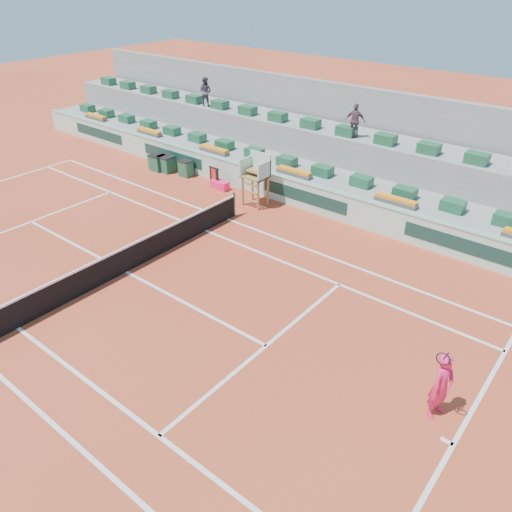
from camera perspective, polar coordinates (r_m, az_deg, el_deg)
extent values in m
plane|color=#A4381F|center=(18.56, -14.62, -1.77)|extent=(90.00, 90.00, 0.00)
cube|color=gray|center=(25.24, 4.70, 9.53)|extent=(36.00, 4.00, 1.20)
cube|color=gray|center=(26.27, 6.80, 11.89)|extent=(36.00, 2.40, 2.60)
cube|color=gray|center=(27.32, 8.80, 14.46)|extent=(36.00, 0.40, 4.40)
cube|color=#FA2063|center=(24.72, -4.14, 8.11)|extent=(0.94, 0.42, 0.42)
imported|color=#464752|center=(29.43, -5.82, 18.20)|extent=(0.88, 0.75, 1.58)
imported|color=#6B4754|center=(23.98, 11.26, 14.92)|extent=(0.98, 0.60, 1.56)
cube|color=silver|center=(13.14, 21.61, -19.41)|extent=(0.12, 10.97, 0.01)
cube|color=silver|center=(21.72, -3.27, 4.23)|extent=(23.77, 0.12, 0.01)
cube|color=silver|center=(16.98, -25.57, -7.43)|extent=(23.77, 0.12, 0.01)
cube|color=silver|center=(20.84, -5.79, 2.92)|extent=(23.77, 0.12, 0.01)
cube|color=silver|center=(23.54, -24.29, 3.60)|extent=(0.12, 8.23, 0.01)
cube|color=silver|center=(14.72, 1.17, -10.22)|extent=(0.12, 8.23, 0.01)
cube|color=silver|center=(18.56, -14.62, -1.75)|extent=(12.80, 0.12, 0.01)
cube|color=silver|center=(13.15, 20.98, -19.16)|extent=(0.30, 0.12, 0.01)
cube|color=black|center=(18.33, -14.81, -0.55)|extent=(0.03, 11.87, 0.92)
cube|color=white|center=(18.08, -15.01, 0.79)|extent=(0.06, 11.87, 0.07)
cylinder|color=#1F4932|center=(21.78, -2.52, 5.93)|extent=(0.10, 0.10, 1.10)
cube|color=#ABD8BE|center=(23.58, 1.61, 8.07)|extent=(36.00, 0.30, 1.20)
cube|color=#7CA693|center=(23.35, 1.64, 9.49)|extent=(36.00, 0.34, 0.06)
cube|color=#13362F|center=(32.57, -17.54, 13.21)|extent=(4.40, 0.02, 0.56)
cube|color=#13362F|center=(27.62, -9.56, 11.20)|extent=(4.40, 0.02, 0.56)
cube|color=#13362F|center=(22.38, 5.45, 6.80)|extent=(4.40, 0.02, 0.56)
cube|color=#13362F|center=(19.84, 22.40, 1.19)|extent=(4.40, 0.02, 0.56)
cube|color=olive|center=(22.77, -1.53, 7.43)|extent=(0.08, 0.08, 1.35)
cube|color=olive|center=(22.25, 0.25, 6.86)|extent=(0.08, 0.08, 1.35)
cube|color=olive|center=(23.27, -0.41, 7.96)|extent=(0.08, 0.08, 1.35)
cube|color=olive|center=(22.75, 1.36, 7.41)|extent=(0.08, 0.08, 1.35)
cube|color=olive|center=(22.48, -0.09, 9.09)|extent=(1.10, 0.90, 0.08)
cube|color=#ABD8BE|center=(22.58, 0.53, 10.57)|extent=(1.10, 0.08, 1.00)
cube|color=#ABD8BE|center=(22.66, -1.13, 10.24)|extent=(0.06, 0.90, 0.80)
cube|color=#ABD8BE|center=(22.05, 0.98, 9.65)|extent=(0.06, 0.90, 0.80)
cube|color=olive|center=(22.47, 0.07, 9.74)|extent=(0.80, 0.60, 0.08)
cube|color=olive|center=(22.64, -0.65, 6.39)|extent=(0.90, 0.08, 0.06)
cube|color=olive|center=(22.48, -0.65, 7.32)|extent=(0.90, 0.08, 0.06)
cube|color=olive|center=(22.34, -0.66, 8.14)|extent=(0.90, 0.08, 0.06)
cube|color=#1B5333|center=(35.58, -18.69, 15.72)|extent=(0.90, 0.60, 0.44)
cube|color=#1B5333|center=(33.96, -16.72, 15.37)|extent=(0.90, 0.60, 0.44)
cube|color=#1B5333|center=(32.39, -14.56, 14.97)|extent=(0.90, 0.60, 0.44)
cube|color=#1B5333|center=(30.86, -12.19, 14.50)|extent=(0.90, 0.60, 0.44)
cube|color=#1B5333|center=(29.39, -9.59, 13.95)|extent=(0.90, 0.60, 0.44)
cube|color=#1B5333|center=(27.98, -6.74, 13.32)|extent=(0.90, 0.60, 0.44)
cube|color=#1B5333|center=(26.65, -3.61, 12.59)|extent=(0.90, 0.60, 0.44)
cube|color=#1B5333|center=(25.41, -0.19, 11.74)|extent=(0.90, 0.60, 0.44)
cube|color=#1B5333|center=(24.26, 3.54, 10.76)|extent=(0.90, 0.60, 0.44)
cube|color=#1B5333|center=(23.24, 7.60, 9.64)|extent=(0.90, 0.60, 0.44)
cube|color=#1B5333|center=(22.35, 11.97, 8.36)|extent=(0.90, 0.60, 0.44)
cube|color=#1B5333|center=(21.60, 16.64, 6.94)|extent=(0.90, 0.60, 0.44)
cube|color=#1B5333|center=(21.03, 21.58, 5.38)|extent=(0.90, 0.60, 0.44)
cube|color=#1B5333|center=(20.63, 26.72, 3.71)|extent=(0.90, 0.60, 0.44)
cube|color=#1B5333|center=(36.33, -16.51, 18.62)|extent=(0.90, 0.60, 0.44)
cube|color=#1B5333|center=(34.74, -14.45, 18.39)|extent=(0.90, 0.60, 0.44)
cube|color=#1B5333|center=(33.20, -12.20, 18.11)|extent=(0.90, 0.60, 0.44)
cube|color=#1B5333|center=(31.71, -9.75, 17.78)|extent=(0.90, 0.60, 0.44)
cube|color=#1B5333|center=(30.28, -7.07, 17.37)|extent=(0.90, 0.60, 0.44)
cube|color=#1B5333|center=(28.92, -4.15, 16.89)|extent=(0.90, 0.60, 0.44)
cube|color=#1B5333|center=(27.63, -0.96, 16.32)|extent=(0.90, 0.60, 0.44)
cube|color=#1B5333|center=(26.44, 2.50, 15.64)|extent=(0.90, 0.60, 0.44)
cube|color=#1B5333|center=(25.34, 6.25, 14.83)|extent=(0.90, 0.60, 0.44)
cube|color=#1B5333|center=(24.36, 10.29, 13.89)|extent=(0.90, 0.60, 0.44)
cube|color=#1B5333|center=(23.51, 14.60, 12.80)|extent=(0.90, 0.60, 0.44)
cube|color=#1B5333|center=(22.81, 19.16, 11.56)|extent=(0.90, 0.60, 0.44)
cube|color=#1B5333|center=(22.26, 23.94, 10.17)|extent=(0.90, 0.60, 0.44)
cube|color=#4C4C4C|center=(33.57, -17.80, 14.78)|extent=(1.80, 0.36, 0.16)
cube|color=orange|center=(33.53, -17.84, 15.01)|extent=(1.70, 0.32, 0.12)
cube|color=#4C4C4C|center=(29.66, -12.07, 13.59)|extent=(1.80, 0.36, 0.16)
cube|color=orange|center=(29.62, -12.10, 13.84)|extent=(1.70, 0.32, 0.12)
cube|color=#4C4C4C|center=(26.14, -4.80, 11.86)|extent=(1.80, 0.36, 0.16)
cube|color=orange|center=(26.09, -4.81, 12.15)|extent=(1.70, 0.32, 0.12)
cube|color=#4C4C4C|center=(23.16, 4.39, 9.37)|extent=(1.80, 0.36, 0.16)
cube|color=orange|center=(23.11, 4.40, 9.70)|extent=(1.70, 0.32, 0.12)
cube|color=#4C4C4C|center=(20.97, 15.69, 5.95)|extent=(1.80, 0.36, 0.16)
cube|color=orange|center=(20.92, 15.74, 6.30)|extent=(1.70, 0.32, 0.12)
cube|color=#1A4E34|center=(26.46, -8.01, 9.88)|extent=(0.64, 0.54, 0.80)
cube|color=black|center=(26.32, -8.08, 10.73)|extent=(0.67, 0.58, 0.04)
cube|color=#1A4E34|center=(27.24, -10.21, 10.30)|extent=(0.80, 0.68, 0.80)
cube|color=black|center=(27.10, -10.29, 11.14)|extent=(0.84, 0.73, 0.04)
cube|color=#1A4E34|center=(27.51, -11.20, 10.40)|extent=(0.76, 0.65, 0.80)
cube|color=black|center=(27.37, -11.29, 11.23)|extent=(0.80, 0.69, 0.04)
cube|color=black|center=(24.97, -5.13, 9.02)|extent=(0.10, 0.10, 1.00)
cube|color=black|center=(24.71, -4.45, 8.81)|extent=(0.10, 0.10, 1.00)
cube|color=black|center=(24.66, -4.84, 10.00)|extent=(0.61, 0.08, 0.06)
cube|color=red|center=(24.75, -4.84, 9.33)|extent=(0.45, 0.04, 0.56)
imported|color=#FA2063|center=(13.05, 20.44, -13.69)|extent=(0.58, 0.75, 1.84)
cylinder|color=black|center=(12.10, 20.90, -10.64)|extent=(0.03, 0.35, 0.09)
torus|color=black|center=(11.89, 20.58, -10.97)|extent=(0.31, 0.08, 0.31)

